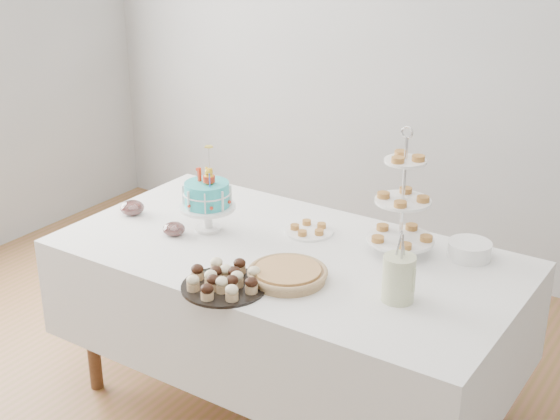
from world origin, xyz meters
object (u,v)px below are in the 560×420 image
Objects in this scene: table at (287,300)px; plate_stack at (469,250)px; birthday_cake at (208,208)px; pastry_plate at (309,230)px; utensil_pitcher at (399,277)px; pie at (288,274)px; cupcake_tray at (224,279)px; jam_bowl_b at (174,229)px; jam_bowl_a at (132,208)px; tiered_stand at (403,202)px.

table is 10.83× the size of plate_stack.
birthday_cake is 1.76× the size of pastry_plate.
birthday_cake is 0.98m from utensil_pitcher.
pie is at bearing -131.53° from plate_stack.
utensil_pitcher is (-0.09, -0.48, 0.06)m from plate_stack.
pastry_plate is (-0.17, 0.43, -0.01)m from pie.
cupcake_tray is 3.37× the size of jam_bowl_b.
pastry_plate is 1.94× the size of jam_bowl_a.
tiered_stand is at bearing 14.30° from jam_bowl_a.
plate_stack is 1.83× the size of jam_bowl_b.
pastry_plate is at bearing 41.27° from birthday_cake.
plate_stack is 1.25m from jam_bowl_b.
plate_stack is 0.49m from utensil_pitcher.
cupcake_tray is 0.25m from pie.
utensil_pitcher is at bearing -65.74° from tiered_stand.
jam_bowl_a reaches higher than pastry_plate.
birthday_cake is at bearing -162.24° from tiered_stand.
jam_bowl_b is (-0.50, -0.13, 0.25)m from table.
cupcake_tray is at bearing -149.06° from utensil_pitcher.
birthday_cake is at bearing 178.81° from utensil_pitcher.
utensil_pitcher is at bearing 4.46° from birthday_cake.
jam_bowl_a is (-0.40, -0.05, -0.07)m from birthday_cake.
cupcake_tray is 1.84× the size of plate_stack.
tiered_stand is at bearing 23.03° from jam_bowl_b.
jam_bowl_b reaches higher than pie.
jam_bowl_b is at bearing -165.44° from table.
jam_bowl_b is 1.06m from utensil_pitcher.
tiered_stand is at bearing -157.09° from plate_stack.
pastry_plate is (0.38, 0.22, -0.09)m from birthday_cake.
tiered_stand reaches higher than pastry_plate.
utensil_pitcher is (0.56, -0.12, 0.32)m from table.
utensil_pitcher reaches higher than pastry_plate.
utensil_pitcher is (1.38, -0.07, 0.06)m from jam_bowl_a.
cupcake_tray reaches higher than table.
table is 3.55× the size of tiered_stand.
birthday_cake reaches higher than table.
utensil_pitcher is at bearing -2.75° from jam_bowl_a.
tiered_stand is 1.26m from jam_bowl_a.
jam_bowl_a is (-1.21, -0.31, -0.19)m from tiered_stand.
cupcake_tray reaches higher than pastry_plate.
pie is 0.43m from utensil_pitcher.
table is 8.94× the size of pastry_plate.
table is at bearing -147.52° from tiered_stand.
pie is at bearing -56.82° from table.
cupcake_tray is at bearing -34.14° from birthday_cake.
table is 6.17× the size of pie.
birthday_cake is 0.85m from tiered_stand.
jam_bowl_a is at bearing -175.92° from table.
jam_bowl_a reaches higher than jam_bowl_b.
birthday_cake is at bearing -160.96° from plate_stack.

